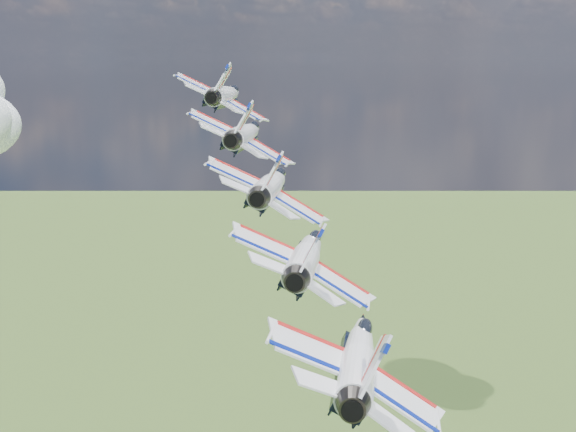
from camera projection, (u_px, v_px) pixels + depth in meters
The scene contains 5 objects.
jet_0 at pixel (226, 95), 91.57m from camera, with size 10.87×16.10×4.81m, color white, non-canonical shape.
jet_1 at pixel (246, 133), 80.67m from camera, with size 10.87×16.10×4.81m, color white, non-canonical shape.
jet_2 at pixel (272, 184), 69.78m from camera, with size 10.87×16.10×4.81m, color white, non-canonical shape.
jet_3 at pixel (307, 254), 58.89m from camera, with size 10.87×16.10×4.81m, color white, non-canonical shape.
jet_4 at pixel (359, 355), 48.00m from camera, with size 10.87×16.10×4.81m, color white, non-canonical shape.
Camera 1 is at (17.30, -72.29, 162.33)m, focal length 50.00 mm.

